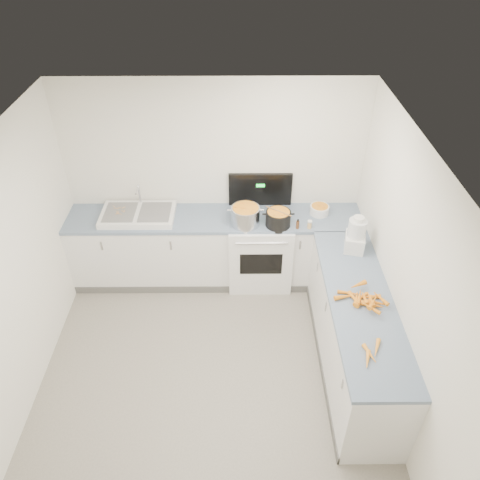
{
  "coord_description": "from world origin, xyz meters",
  "views": [
    {
      "loc": [
        0.27,
        -2.87,
        4.07
      ],
      "look_at": [
        0.3,
        1.1,
        1.05
      ],
      "focal_mm": 35.0,
      "sensor_mm": 36.0,
      "label": 1
    }
  ],
  "objects_px": {
    "stove": "(260,248)",
    "black_pot": "(278,219)",
    "spice_jar": "(309,225)",
    "food_processor": "(356,236)",
    "mixing_bowl": "(319,210)",
    "extract_bottle": "(298,225)",
    "sink": "(138,214)",
    "steel_pot": "(246,217)"
  },
  "relations": [
    {
      "from": "stove",
      "to": "black_pot",
      "type": "height_order",
      "value": "stove"
    },
    {
      "from": "spice_jar",
      "to": "sink",
      "type": "bearing_deg",
      "value": 173.31
    },
    {
      "from": "black_pot",
      "to": "mixing_bowl",
      "type": "relative_size",
      "value": 1.26
    },
    {
      "from": "steel_pot",
      "to": "mixing_bowl",
      "type": "bearing_deg",
      "value": 13.37
    },
    {
      "from": "black_pot",
      "to": "food_processor",
      "type": "xyz_separation_m",
      "value": [
        0.79,
        -0.45,
        0.1
      ]
    },
    {
      "from": "stove",
      "to": "extract_bottle",
      "type": "bearing_deg",
      "value": -28.23
    },
    {
      "from": "stove",
      "to": "black_pot",
      "type": "bearing_deg",
      "value": -40.06
    },
    {
      "from": "sink",
      "to": "mixing_bowl",
      "type": "xyz_separation_m",
      "value": [
        2.15,
        0.06,
        0.01
      ]
    },
    {
      "from": "mixing_bowl",
      "to": "spice_jar",
      "type": "distance_m",
      "value": 0.33
    },
    {
      "from": "spice_jar",
      "to": "food_processor",
      "type": "bearing_deg",
      "value": -42.14
    },
    {
      "from": "sink",
      "to": "extract_bottle",
      "type": "height_order",
      "value": "sink"
    },
    {
      "from": "stove",
      "to": "steel_pot",
      "type": "height_order",
      "value": "stove"
    },
    {
      "from": "steel_pot",
      "to": "mixing_bowl",
      "type": "height_order",
      "value": "steel_pot"
    },
    {
      "from": "spice_jar",
      "to": "steel_pot",
      "type": "bearing_deg",
      "value": 173.21
    },
    {
      "from": "sink",
      "to": "black_pot",
      "type": "xyz_separation_m",
      "value": [
        1.64,
        -0.18,
        0.04
      ]
    },
    {
      "from": "sink",
      "to": "steel_pot",
      "type": "bearing_deg",
      "value": -6.64
    },
    {
      "from": "steel_pot",
      "to": "black_pot",
      "type": "height_order",
      "value": "steel_pot"
    },
    {
      "from": "extract_bottle",
      "to": "food_processor",
      "type": "xyz_separation_m",
      "value": [
        0.57,
        -0.39,
        0.13
      ]
    },
    {
      "from": "stove",
      "to": "mixing_bowl",
      "type": "bearing_deg",
      "value": 6.38
    },
    {
      "from": "black_pot",
      "to": "food_processor",
      "type": "bearing_deg",
      "value": -29.66
    },
    {
      "from": "mixing_bowl",
      "to": "steel_pot",
      "type": "bearing_deg",
      "value": -166.63
    },
    {
      "from": "stove",
      "to": "extract_bottle",
      "type": "height_order",
      "value": "stove"
    },
    {
      "from": "extract_bottle",
      "to": "food_processor",
      "type": "distance_m",
      "value": 0.7
    },
    {
      "from": "spice_jar",
      "to": "food_processor",
      "type": "distance_m",
      "value": 0.59
    },
    {
      "from": "spice_jar",
      "to": "food_processor",
      "type": "relative_size",
      "value": 0.2
    },
    {
      "from": "stove",
      "to": "sink",
      "type": "relative_size",
      "value": 1.58
    },
    {
      "from": "black_pot",
      "to": "spice_jar",
      "type": "xyz_separation_m",
      "value": [
        0.36,
        -0.06,
        -0.04
      ]
    },
    {
      "from": "food_processor",
      "to": "stove",
      "type": "bearing_deg",
      "value": 148.1
    },
    {
      "from": "steel_pot",
      "to": "food_processor",
      "type": "xyz_separation_m",
      "value": [
        1.16,
        -0.48,
        0.08
      ]
    },
    {
      "from": "stove",
      "to": "mixing_bowl",
      "type": "xyz_separation_m",
      "value": [
        0.7,
        0.08,
        0.52
      ]
    },
    {
      "from": "mixing_bowl",
      "to": "spice_jar",
      "type": "height_order",
      "value": "mixing_bowl"
    },
    {
      "from": "extract_bottle",
      "to": "stove",
      "type": "bearing_deg",
      "value": 151.77
    },
    {
      "from": "sink",
      "to": "spice_jar",
      "type": "bearing_deg",
      "value": -6.69
    },
    {
      "from": "extract_bottle",
      "to": "food_processor",
      "type": "height_order",
      "value": "food_processor"
    },
    {
      "from": "stove",
      "to": "food_processor",
      "type": "bearing_deg",
      "value": -31.9
    },
    {
      "from": "black_pot",
      "to": "mixing_bowl",
      "type": "distance_m",
      "value": 0.56
    },
    {
      "from": "steel_pot",
      "to": "mixing_bowl",
      "type": "xyz_separation_m",
      "value": [
        0.88,
        0.21,
        -0.05
      ]
    },
    {
      "from": "mixing_bowl",
      "to": "extract_bottle",
      "type": "xyz_separation_m",
      "value": [
        -0.29,
        -0.3,
        -0.0
      ]
    },
    {
      "from": "stove",
      "to": "food_processor",
      "type": "distance_m",
      "value": 1.32
    },
    {
      "from": "stove",
      "to": "sink",
      "type": "distance_m",
      "value": 1.54
    },
    {
      "from": "sink",
      "to": "extract_bottle",
      "type": "relative_size",
      "value": 9.0
    },
    {
      "from": "mixing_bowl",
      "to": "extract_bottle",
      "type": "height_order",
      "value": "mixing_bowl"
    }
  ]
}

